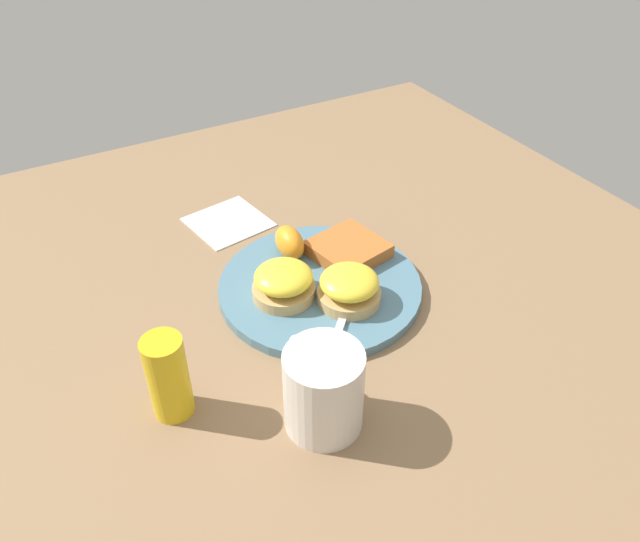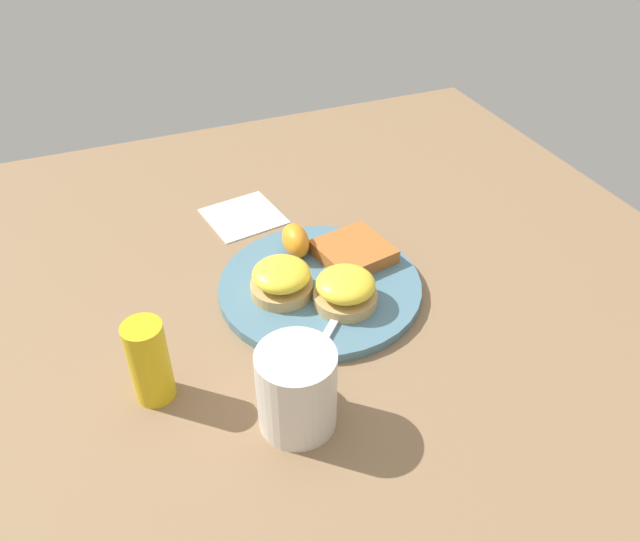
% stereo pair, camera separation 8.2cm
% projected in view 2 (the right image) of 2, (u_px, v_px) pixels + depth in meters
% --- Properties ---
extents(ground_plane, '(1.10, 1.10, 0.00)m').
position_uv_depth(ground_plane, '(320.00, 291.00, 0.85)').
color(ground_plane, '#846647').
extents(plate, '(0.27, 0.27, 0.01)m').
position_uv_depth(plate, '(320.00, 287.00, 0.84)').
color(plate, slate).
rests_on(plate, ground_plane).
extents(sandwich_benedict_left, '(0.08, 0.08, 0.05)m').
position_uv_depth(sandwich_benedict_left, '(283.00, 281.00, 0.80)').
color(sandwich_benedict_left, tan).
rests_on(sandwich_benedict_left, plate).
extents(sandwich_benedict_right, '(0.08, 0.08, 0.05)m').
position_uv_depth(sandwich_benedict_right, '(345.00, 289.00, 0.79)').
color(sandwich_benedict_right, tan).
rests_on(sandwich_benedict_right, plate).
extents(hashbrown_patty, '(0.11, 0.11, 0.02)m').
position_uv_depth(hashbrown_patty, '(353.00, 252.00, 0.88)').
color(hashbrown_patty, '#B16129').
rests_on(hashbrown_patty, plate).
extents(orange_wedge, '(0.06, 0.04, 0.04)m').
position_uv_depth(orange_wedge, '(296.00, 240.00, 0.88)').
color(orange_wedge, orange).
rests_on(orange_wedge, plate).
extents(fork, '(0.17, 0.17, 0.00)m').
position_uv_depth(fork, '(355.00, 285.00, 0.83)').
color(fork, silver).
rests_on(fork, plate).
extents(cup, '(0.12, 0.08, 0.10)m').
position_uv_depth(cup, '(296.00, 388.00, 0.64)').
color(cup, silver).
rests_on(cup, ground_plane).
extents(napkin, '(0.13, 0.13, 0.00)m').
position_uv_depth(napkin, '(243.00, 216.00, 0.99)').
color(napkin, white).
rests_on(napkin, ground_plane).
extents(condiment_bottle, '(0.04, 0.04, 0.10)m').
position_uv_depth(condiment_bottle, '(149.00, 362.00, 0.67)').
color(condiment_bottle, gold).
rests_on(condiment_bottle, ground_plane).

